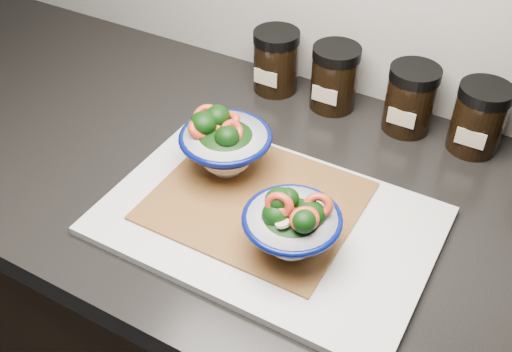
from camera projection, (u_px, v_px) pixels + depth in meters
The scene contains 9 objects.
countertop at pixel (402, 245), 0.83m from camera, with size 3.50×0.60×0.04m, color black.
cutting_board at pixel (268, 221), 0.83m from camera, with size 0.45×0.30×0.01m, color beige.
bamboo_mat at pixel (256, 201), 0.85m from camera, with size 0.28×0.24×0.00m, color #96612D.
bowl_left at pixel (224, 144), 0.87m from camera, with size 0.14×0.14×0.10m.
bowl_right at pixel (292, 226), 0.75m from camera, with size 0.13×0.13×0.10m.
spice_jar_a at pixel (276, 61), 1.06m from camera, with size 0.08×0.08×0.11m.
spice_jar_b at pixel (334, 77), 1.02m from camera, with size 0.08×0.08×0.11m.
spice_jar_c at pixel (410, 99), 0.97m from camera, with size 0.08×0.08×0.11m.
spice_jar_d at pixel (479, 118), 0.93m from camera, with size 0.08×0.08×0.11m.
Camera 1 is at (0.10, 0.86, 1.49)m, focal length 42.00 mm.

